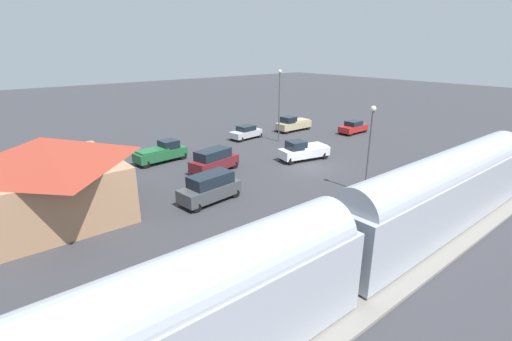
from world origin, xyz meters
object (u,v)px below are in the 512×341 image
at_px(pedestrian_on_platform, 366,198).
at_px(pickup_green, 161,152).
at_px(suv_charcoal, 210,187).
at_px(light_pole_near_platform, 370,139).
at_px(suv_maroon, 214,160).
at_px(sedan_silver, 246,132).
at_px(pickup_tan, 293,124).
at_px(station_building, 48,177).
at_px(light_pole_lot_center, 279,98).
at_px(pickup_white, 303,150).
at_px(pedestrian_waiting_far, 349,215).
at_px(sedan_red, 353,127).

height_order(pedestrian_on_platform, pickup_green, pickup_green).
height_order(suv_charcoal, light_pole_near_platform, light_pole_near_platform).
distance_m(pickup_green, light_pole_near_platform, 20.88).
bearing_deg(suv_maroon, pickup_green, 22.06).
height_order(sedan_silver, light_pole_near_platform, light_pole_near_platform).
bearing_deg(pickup_tan, station_building, 105.55).
relative_size(pickup_tan, light_pole_lot_center, 0.62).
xyz_separation_m(pickup_tan, light_pole_lot_center, (-3.14, 5.63, 4.41)).
bearing_deg(light_pole_lot_center, light_pole_near_platform, 160.51).
bearing_deg(suv_charcoal, pickup_white, -77.21).
height_order(pickup_tan, light_pole_lot_center, light_pole_lot_center).
bearing_deg(light_pole_near_platform, suv_charcoal, 58.90).
height_order(pedestrian_on_platform, pedestrian_waiting_far, same).
xyz_separation_m(sedan_red, pickup_tan, (6.38, 5.35, 0.15)).
bearing_deg(light_pole_near_platform, sedan_silver, -10.02).
xyz_separation_m(pedestrian_waiting_far, sedan_red, (17.28, -23.75, -0.40)).
relative_size(sedan_red, light_pole_near_platform, 0.64).
bearing_deg(sedan_silver, pedestrian_on_platform, 162.68).
bearing_deg(pedestrian_on_platform, light_pole_lot_center, -26.18).
bearing_deg(sedan_red, sedan_silver, 62.80).
xyz_separation_m(station_building, sedan_silver, (9.51, -24.43, -2.11)).
xyz_separation_m(suv_maroon, pickup_white, (-2.70, -9.39, -0.12)).
height_order(station_building, pedestrian_on_platform, station_building).
height_order(pickup_green, light_pole_near_platform, light_pole_near_platform).
bearing_deg(station_building, pickup_white, -93.95).
bearing_deg(pickup_white, light_pole_lot_center, -24.31).
distance_m(sedan_red, light_pole_near_platform, 22.24).
relative_size(sedan_silver, pickup_tan, 0.86).
bearing_deg(suv_maroon, sedan_red, -86.23).
distance_m(sedan_red, pickup_white, 14.98).
height_order(station_building, pickup_white, station_building).
bearing_deg(light_pole_near_platform, pickup_green, 26.59).
relative_size(suv_charcoal, light_pole_lot_center, 0.58).
bearing_deg(sedan_red, light_pole_lot_center, 73.54).
xyz_separation_m(pedestrian_waiting_far, suv_charcoal, (9.96, 4.08, -0.13)).
bearing_deg(pickup_white, pickup_tan, -40.27).
bearing_deg(pickup_green, suv_charcoal, 172.33).
relative_size(pedestrian_waiting_far, suv_maroon, 0.33).
bearing_deg(station_building, suv_maroon, -85.59).
xyz_separation_m(suv_maroon, pickup_green, (6.13, 2.48, -0.12)).
height_order(sedan_silver, pickup_tan, pickup_tan).
relative_size(pedestrian_on_platform, light_pole_lot_center, 0.19).
bearing_deg(sedan_red, pedestrian_waiting_far, 126.04).
height_order(pickup_tan, light_pole_near_platform, light_pole_near_platform).
bearing_deg(light_pole_lot_center, pedestrian_on_platform, 153.82).
xyz_separation_m(sedan_silver, pickup_white, (-11.13, 1.00, 0.15)).
height_order(station_building, suv_maroon, station_building).
bearing_deg(sedan_silver, light_pole_near_platform, 169.98).
bearing_deg(pickup_white, pedestrian_waiting_far, 144.20).
distance_m(suv_maroon, light_pole_near_platform, 14.41).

